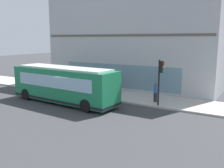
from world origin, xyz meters
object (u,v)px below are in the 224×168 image
pedestrian_walking_along_curb (120,83)px  pedestrian_near_building_entrance (155,91)px  fire_hydrant (106,90)px  city_bus_nearside (64,85)px  pedestrian_by_light_pole (43,79)px  traffic_light_near_corner (161,74)px

pedestrian_walking_along_curb → pedestrian_near_building_entrance: (-1.96, -4.55, 0.05)m
fire_hydrant → pedestrian_near_building_entrance: bearing=-95.3°
city_bus_nearside → pedestrian_by_light_pole: city_bus_nearside is taller
traffic_light_near_corner → pedestrian_walking_along_curb: bearing=61.7°
traffic_light_near_corner → pedestrian_near_building_entrance: traffic_light_near_corner is taller
pedestrian_walking_along_curb → pedestrian_by_light_pole: 8.42m
city_bus_nearside → pedestrian_walking_along_curb: 6.15m
pedestrian_walking_along_curb → pedestrian_near_building_entrance: bearing=-113.3°
pedestrian_by_light_pole → fire_hydrant: bearing=-81.8°
city_bus_nearside → traffic_light_near_corner: size_ratio=2.78×
fire_hydrant → pedestrian_walking_along_curb: (1.47, -0.68, 0.54)m
city_bus_nearside → fire_hydrant: city_bus_nearside is taller
traffic_light_near_corner → pedestrian_by_light_pole: traffic_light_near_corner is taller
pedestrian_near_building_entrance → pedestrian_walking_along_curb: bearing=66.7°
fire_hydrant → pedestrian_by_light_pole: 7.45m
pedestrian_walking_along_curb → city_bus_nearside: bearing=158.4°
traffic_light_near_corner → pedestrian_by_light_pole: (0.31, 13.31, -1.56)m
fire_hydrant → pedestrian_by_light_pole: (-1.06, 7.35, 0.62)m
city_bus_nearside → pedestrian_near_building_entrance: (3.74, -6.80, -0.45)m
fire_hydrant → pedestrian_by_light_pole: pedestrian_by_light_pole is taller
pedestrian_walking_along_curb → pedestrian_near_building_entrance: size_ratio=0.95×
traffic_light_near_corner → pedestrian_near_building_entrance: 1.96m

